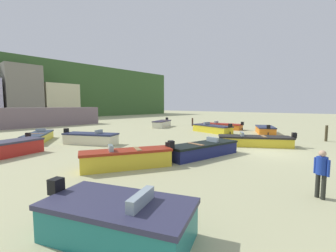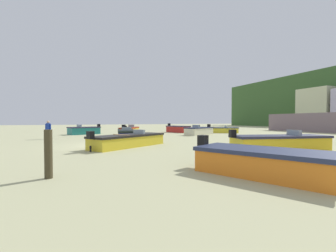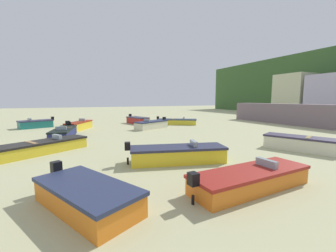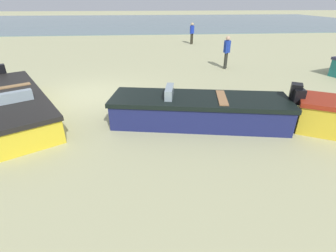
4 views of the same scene
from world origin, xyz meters
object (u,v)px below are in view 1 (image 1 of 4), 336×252
(boat_teal_9, at_px, (118,219))
(beach_walker_foreground, at_px, (321,170))
(boat_yellow_5, at_px, (212,129))
(boat_yellow_8, at_px, (38,137))
(boat_orange_3, at_px, (265,130))
(boat_yellow_1, at_px, (254,141))
(boat_cream_2, at_px, (162,124))
(boat_red_10, at_px, (10,148))
(boat_cream_7, at_px, (91,138))
(mooring_post_mid_beach, at_px, (192,122))
(mooring_post_near_water, at_px, (326,133))
(boat_yellow_4, at_px, (127,158))
(boat_navy_0, at_px, (203,149))
(boat_orange_6, at_px, (222,126))

(boat_teal_9, bearing_deg, beach_walker_foreground, 130.66)
(boat_yellow_5, relative_size, boat_yellow_8, 1.07)
(boat_orange_3, distance_m, boat_teal_9, 22.77)
(boat_orange_3, bearing_deg, boat_yellow_1, -103.09)
(boat_cream_2, xyz_separation_m, boat_red_10, (-19.31, -5.21, 0.00))
(boat_teal_9, height_order, beach_walker_foreground, beach_walker_foreground)
(boat_cream_7, relative_size, beach_walker_foreground, 2.76)
(boat_yellow_5, relative_size, mooring_post_mid_beach, 4.52)
(mooring_post_near_water, bearing_deg, boat_yellow_4, 159.05)
(boat_cream_2, relative_size, boat_yellow_5, 0.83)
(boat_yellow_5, xyz_separation_m, boat_cream_7, (-12.98, 3.34, 0.01))
(boat_yellow_4, distance_m, boat_teal_9, 6.00)
(boat_yellow_5, xyz_separation_m, mooring_post_near_water, (0.98, -10.50, 0.25))
(boat_cream_7, xyz_separation_m, mooring_post_mid_beach, (17.99, 2.85, 0.14))
(boat_navy_0, distance_m, boat_cream_2, 18.38)
(boat_orange_3, height_order, beach_walker_foreground, beach_walker_foreground)
(mooring_post_mid_beach, bearing_deg, beach_walker_foreground, -135.53)
(boat_cream_2, distance_m, boat_yellow_8, 16.19)
(boat_orange_3, bearing_deg, boat_yellow_5, -172.94)
(boat_navy_0, relative_size, mooring_post_mid_beach, 4.52)
(boat_cream_2, bearing_deg, boat_navy_0, 117.27)
(boat_yellow_1, bearing_deg, beach_walker_foreground, -178.35)
(boat_red_10, bearing_deg, boat_teal_9, -21.74)
(boat_yellow_1, xyz_separation_m, mooring_post_near_water, (6.23, -3.77, 0.29))
(boat_cream_2, relative_size, boat_orange_3, 1.08)
(boat_teal_9, xyz_separation_m, boat_red_10, (0.90, 12.10, 0.01))
(boat_yellow_5, bearing_deg, mooring_post_mid_beach, 66.17)
(boat_yellow_5, height_order, boat_yellow_8, boat_yellow_5)
(boat_yellow_1, height_order, mooring_post_near_water, mooring_post_near_water)
(boat_yellow_1, xyz_separation_m, boat_orange_3, (8.39, 1.96, 0.01))
(boat_orange_3, relative_size, boat_cream_7, 0.92)
(boat_navy_0, relative_size, boat_yellow_5, 1.00)
(boat_orange_3, relative_size, mooring_post_near_water, 3.00)
(boat_yellow_1, xyz_separation_m, beach_walker_foreground, (-8.23, -5.24, 0.56))
(boat_cream_2, relative_size, beach_walker_foreground, 2.72)
(boat_yellow_1, bearing_deg, boat_teal_9, 157.57)
(boat_cream_7, distance_m, mooring_post_mid_beach, 18.22)
(boat_yellow_4, xyz_separation_m, boat_yellow_5, (15.39, 4.23, -0.03))
(boat_red_10, xyz_separation_m, mooring_post_mid_beach, (23.39, 2.89, 0.12))
(boat_cream_2, xyz_separation_m, boat_teal_9, (-20.21, -17.31, -0.01))
(beach_walker_foreground, bearing_deg, mooring_post_mid_beach, 162.15)
(boat_orange_3, height_order, boat_yellow_4, boat_yellow_4)
(boat_navy_0, relative_size, beach_walker_foreground, 3.28)
(boat_navy_0, distance_m, boat_yellow_4, 4.83)
(boat_red_10, bearing_deg, beach_walker_foreground, 0.28)
(boat_cream_7, bearing_deg, boat_yellow_4, 46.18)
(boat_yellow_5, distance_m, boat_orange_6, 4.25)
(boat_orange_6, xyz_separation_m, boat_red_10, (-22.53, 2.40, 0.10))
(boat_yellow_4, relative_size, boat_yellow_5, 0.84)
(boat_red_10, bearing_deg, boat_yellow_5, 62.34)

